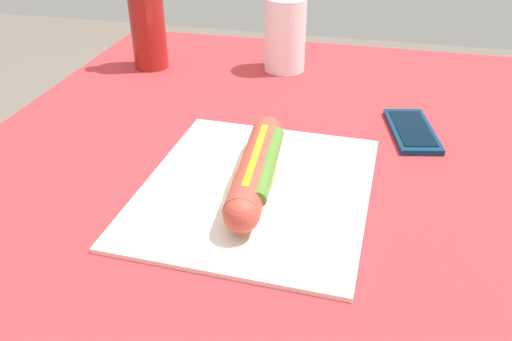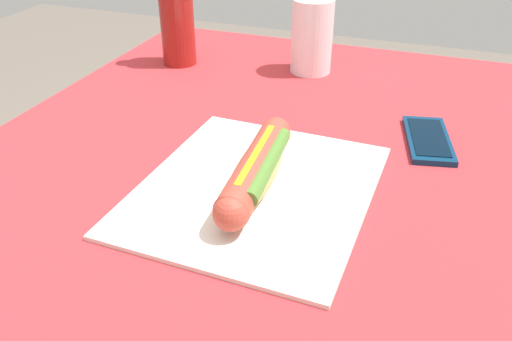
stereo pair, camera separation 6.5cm
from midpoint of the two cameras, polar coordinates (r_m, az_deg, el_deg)
name	(u,v)px [view 2 (the right image)]	position (r m, az deg, el deg)	size (l,w,h in m)	color
dining_table	(273,253)	(0.80, 4.22, -8.82)	(1.09, 0.88, 0.76)	brown
paper_wrapper	(256,189)	(0.67, 2.80, -2.06)	(0.32, 0.28, 0.01)	silver
hot_dog	(257,169)	(0.65, 2.95, 0.09)	(0.24, 0.06, 0.05)	tan
cell_phone	(428,140)	(0.83, 20.06, 3.05)	(0.15, 0.09, 0.01)	#0A2D4C
soda_bottle	(176,13)	(1.06, -6.65, 16.34)	(0.06, 0.06, 0.23)	maroon
drinking_cup	(312,36)	(1.02, 7.86, 13.96)	(0.08, 0.08, 0.14)	white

